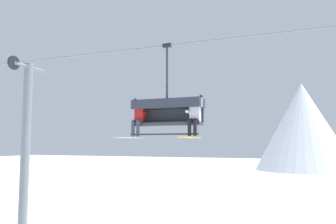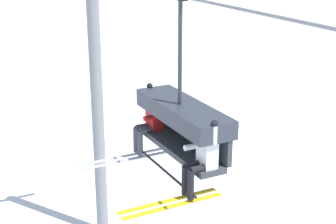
{
  "view_description": "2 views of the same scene",
  "coord_description": "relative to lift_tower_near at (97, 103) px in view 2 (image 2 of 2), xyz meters",
  "views": [
    {
      "loc": [
        3.31,
        -10.54,
        4.94
      ],
      "look_at": [
        -0.33,
        -0.96,
        5.93
      ],
      "focal_mm": 35.0,
      "sensor_mm": 36.0,
      "label": 1
    },
    {
      "loc": [
        6.77,
        -4.72,
        9.05
      ],
      "look_at": [
        -0.63,
        -0.91,
        6.17
      ],
      "focal_mm": 55.0,
      "sensor_mm": 36.0,
      "label": 2
    }
  ],
  "objects": [
    {
      "name": "lift_tower_near",
      "position": [
        0.0,
        0.0,
        0.0
      ],
      "size": [
        0.36,
        1.88,
        8.41
      ],
      "color": "slate",
      "rests_on": "ground_plane"
    },
    {
      "name": "lift_cable",
      "position": [
        7.99,
        -0.78,
        3.76
      ],
      "size": [
        17.99,
        0.05,
        0.05
      ],
      "color": "slate"
    },
    {
      "name": "chairlift_chair",
      "position": [
        6.53,
        -0.71,
        1.7
      ],
      "size": [
        2.31,
        0.74,
        2.99
      ],
      "color": "#33383D"
    },
    {
      "name": "skier_red",
      "position": [
        5.58,
        -0.92,
        1.42
      ],
      "size": [
        0.48,
        1.7,
        1.34
      ],
      "color": "red"
    },
    {
      "name": "skier_white",
      "position": [
        7.48,
        -0.92,
        1.42
      ],
      "size": [
        0.48,
        1.7,
        1.34
      ],
      "color": "silver"
    }
  ]
}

